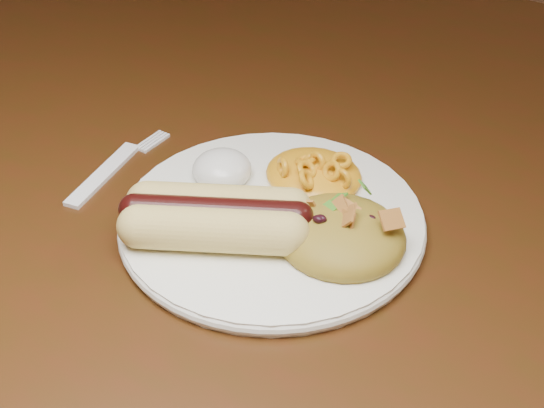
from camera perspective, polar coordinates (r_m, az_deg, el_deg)
The scene contains 7 objects.
table at distance 0.73m, azimuth 9.98°, elevation -4.37°, with size 1.60×0.90×0.75m.
plate at distance 0.61m, azimuth -0.00°, elevation -1.22°, with size 0.24×0.24×0.01m, color white.
hotdog at distance 0.58m, azimuth -4.26°, elevation -0.95°, with size 0.12×0.12×0.03m.
mac_and_cheese at distance 0.64m, azimuth 3.20°, elevation 3.08°, with size 0.08×0.08×0.03m, color #FFA81A.
sour_cream at distance 0.64m, azimuth -3.82°, elevation 3.15°, with size 0.05×0.05×0.03m, color silver.
taco_salad at distance 0.57m, azimuth 5.26°, elevation -1.60°, with size 0.10×0.10×0.04m.
fork at distance 0.68m, azimuth -12.58°, elevation 2.20°, with size 0.02×0.15×0.00m, color white.
Camera 1 is at (0.20, -0.51, 1.14)m, focal length 50.00 mm.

